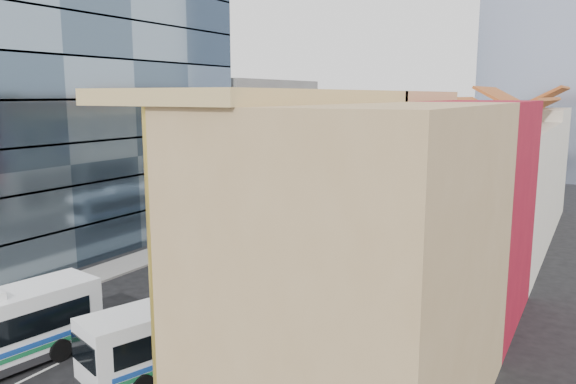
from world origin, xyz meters
The scene contains 12 objects.
ground centered at (0.00, 0.00, 0.00)m, with size 200.00×200.00×0.00m, color black.
sidewalk_right centered at (8.50, 22.00, 0.07)m, with size 3.00×90.00×0.15m, color slate.
sidewalk_left centered at (-8.50, 22.00, 0.07)m, with size 3.00×90.00×0.15m, color slate.
shophouse_tan centered at (14.00, 5.00, 6.00)m, with size 8.00×14.00×12.00m, color tan.
shophouse_red centered at (14.00, 17.00, 6.00)m, with size 8.00×10.00×12.00m, color maroon.
shophouse_cream_near centered at (14.00, 26.50, 5.00)m, with size 8.00×9.00×10.00m, color beige.
shophouse_cream_mid centered at (14.00, 35.50, 5.00)m, with size 8.00×9.00×10.00m, color beige.
shophouse_cream_far centered at (14.00, 46.00, 5.50)m, with size 8.00×12.00×11.00m, color beige.
office_tower centered at (-17.00, 19.00, 15.00)m, with size 12.00×26.00×30.00m, color #3A4B5C.
office_block_far centered at (-16.00, 42.00, 7.00)m, with size 10.00×18.00×14.00m, color gray.
bus_left_far centered at (-2.00, 25.66, 1.71)m, with size 2.50×10.68×3.43m, color white, non-canonical shape.
bus_right centered at (5.50, 5.68, 1.77)m, with size 2.59×11.04×3.54m, color white, non-canonical shape.
Camera 1 is at (21.26, -13.82, 12.31)m, focal length 35.00 mm.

